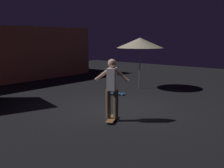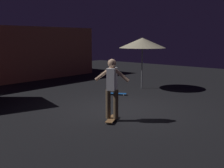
% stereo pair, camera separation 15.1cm
% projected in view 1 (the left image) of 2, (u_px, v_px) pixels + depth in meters
% --- Properties ---
extents(ground_plane, '(28.00, 28.00, 0.00)m').
position_uv_depth(ground_plane, '(120.00, 109.00, 8.97)').
color(ground_plane, black).
extents(low_building, '(9.81, 4.29, 2.90)m').
position_uv_depth(low_building, '(0.00, 53.00, 15.40)').
color(low_building, '#B76B4C').
rests_on(low_building, ground_plane).
extents(patio_umbrella, '(2.10, 2.10, 2.30)m').
position_uv_depth(patio_umbrella, '(140.00, 43.00, 12.31)').
color(patio_umbrella, slate).
rests_on(patio_umbrella, ground_plane).
extents(skateboard_ridden, '(0.79, 0.53, 0.07)m').
position_uv_depth(skateboard_ridden, '(112.00, 119.00, 7.69)').
color(skateboard_ridden, olive).
rests_on(skateboard_ridden, ground_plane).
extents(skateboard_spare, '(0.55, 0.78, 0.07)m').
position_uv_depth(skateboard_spare, '(115.00, 94.00, 11.16)').
color(skateboard_spare, '#1959B2').
rests_on(skateboard_spare, ground_plane).
extents(skater, '(0.52, 0.92, 1.67)m').
position_uv_depth(skater, '(112.00, 84.00, 7.52)').
color(skater, brown).
rests_on(skater, skateboard_ridden).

